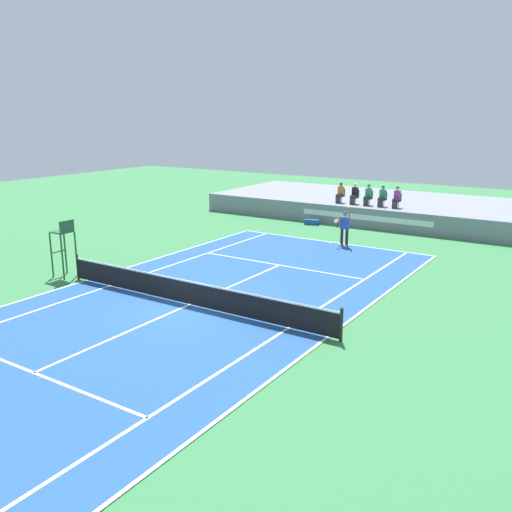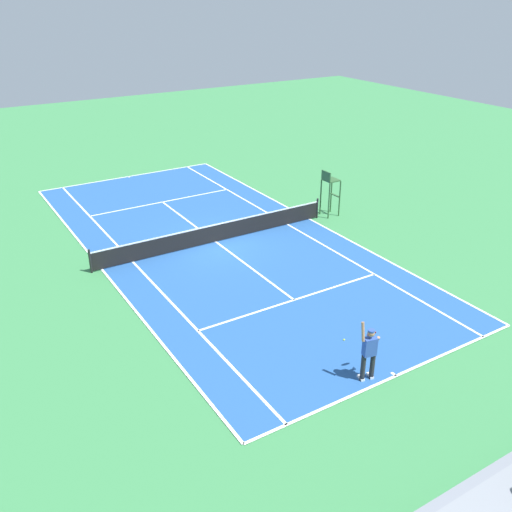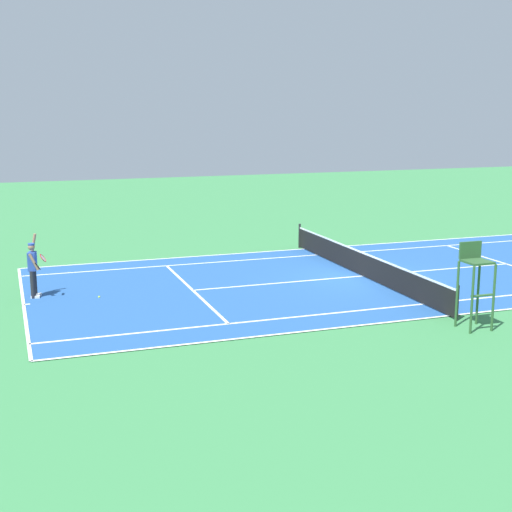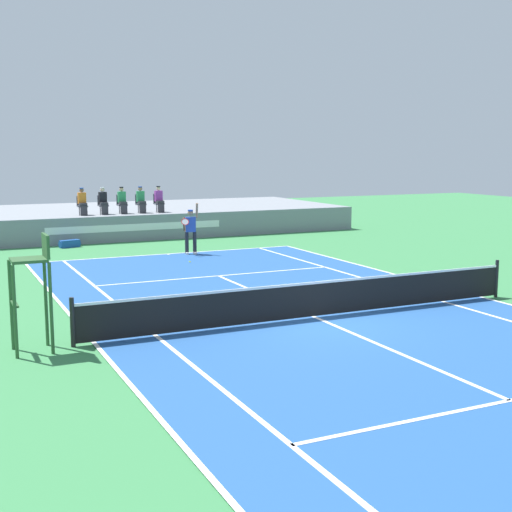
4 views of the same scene
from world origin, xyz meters
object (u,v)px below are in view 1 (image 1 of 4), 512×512
(spectator_seated_0, at_px, (340,193))
(spectator_seated_1, at_px, (354,194))
(spectator_seated_2, at_px, (368,195))
(umpire_chair, at_px, (64,241))
(tennis_player, at_px, (344,227))
(tennis_ball, at_px, (313,251))
(equipment_bag, at_px, (312,222))
(spectator_seated_3, at_px, (382,197))
(spectator_seated_4, at_px, (397,198))

(spectator_seated_0, distance_m, spectator_seated_1, 0.97)
(spectator_seated_2, bearing_deg, umpire_chair, -109.86)
(tennis_player, xyz_separation_m, tennis_ball, (-0.76, -1.98, -0.96))
(umpire_chair, distance_m, equipment_bag, 16.16)
(spectator_seated_1, distance_m, spectator_seated_3, 1.81)
(spectator_seated_3, height_order, tennis_ball, spectator_seated_3)
(spectator_seated_3, bearing_deg, spectator_seated_2, 180.00)
(spectator_seated_3, bearing_deg, spectator_seated_1, 180.00)
(spectator_seated_1, height_order, tennis_ball, spectator_seated_1)
(spectator_seated_3, height_order, tennis_player, spectator_seated_3)
(spectator_seated_2, distance_m, spectator_seated_3, 0.91)
(spectator_seated_1, xyz_separation_m, tennis_player, (2.10, -6.12, -0.82))
(spectator_seated_0, height_order, equipment_bag, spectator_seated_0)
(spectator_seated_1, height_order, tennis_player, spectator_seated_1)
(spectator_seated_1, bearing_deg, tennis_player, -71.06)
(umpire_chair, bearing_deg, spectator_seated_0, 75.68)
(spectator_seated_4, xyz_separation_m, equipment_bag, (-4.67, -1.91, -1.66))
(umpire_chair, bearing_deg, spectator_seated_2, 70.14)
(spectator_seated_0, relative_size, spectator_seated_3, 1.00)
(spectator_seated_1, height_order, spectator_seated_3, same)
(tennis_ball, xyz_separation_m, umpire_chair, (-6.81, -9.52, 1.52))
(spectator_seated_4, distance_m, umpire_chair, 19.43)
(tennis_ball, bearing_deg, umpire_chair, -125.56)
(spectator_seated_2, height_order, tennis_ball, spectator_seated_2)
(spectator_seated_3, height_order, spectator_seated_4, same)
(spectator_seated_0, height_order, spectator_seated_3, same)
(spectator_seated_0, bearing_deg, equipment_bag, -117.31)
(spectator_seated_1, bearing_deg, umpire_chair, -107.22)
(spectator_seated_4, bearing_deg, tennis_player, -95.71)
(spectator_seated_3, bearing_deg, umpire_chair, -112.43)
(tennis_player, distance_m, equipment_bag, 5.90)
(spectator_seated_4, relative_size, umpire_chair, 0.52)
(spectator_seated_3, height_order, equipment_bag, spectator_seated_3)
(tennis_ball, bearing_deg, spectator_seated_3, 86.69)
(spectator_seated_2, xyz_separation_m, umpire_chair, (-6.37, -17.63, -0.26))
(spectator_seated_2, relative_size, spectator_seated_3, 1.00)
(spectator_seated_3, distance_m, tennis_ball, 8.31)
(spectator_seated_2, height_order, spectator_seated_3, same)
(spectator_seated_4, height_order, umpire_chair, spectator_seated_4)
(tennis_ball, height_order, equipment_bag, equipment_bag)
(spectator_seated_2, relative_size, equipment_bag, 1.33)
(spectator_seated_1, distance_m, umpire_chair, 18.46)
(spectator_seated_1, xyz_separation_m, equipment_bag, (-1.95, -1.91, -1.66))
(spectator_seated_4, relative_size, tennis_player, 0.61)
(spectator_seated_0, height_order, spectator_seated_4, same)
(spectator_seated_0, xyz_separation_m, tennis_player, (3.07, -6.12, -0.82))
(spectator_seated_1, distance_m, spectator_seated_4, 2.71)
(spectator_seated_4, relative_size, equipment_bag, 1.33)
(spectator_seated_2, height_order, equipment_bag, spectator_seated_2)
(spectator_seated_0, distance_m, tennis_ball, 8.61)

